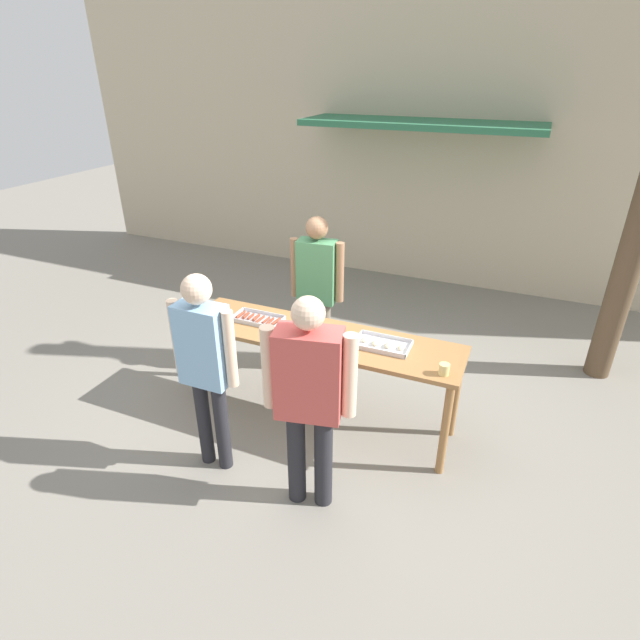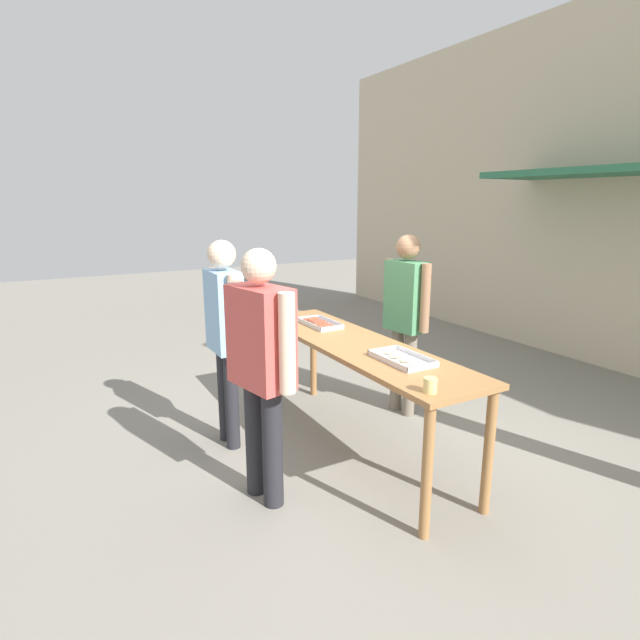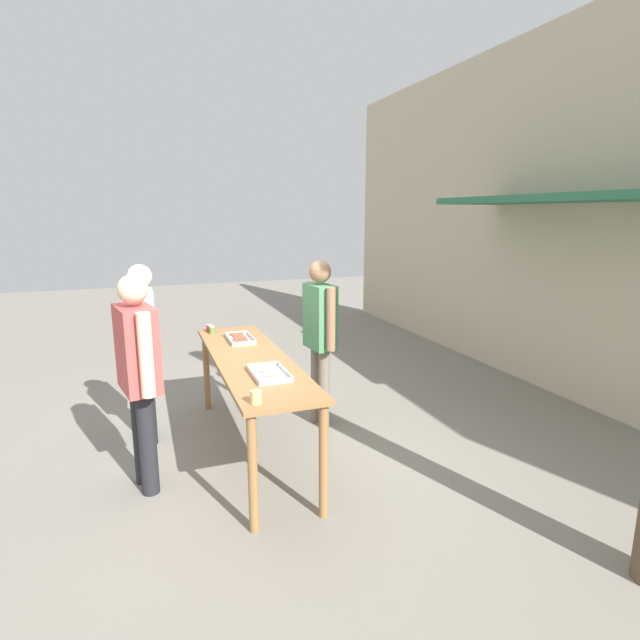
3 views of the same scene
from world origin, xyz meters
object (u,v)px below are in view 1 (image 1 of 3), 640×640
Objects in this scene: food_tray_sausages at (258,319)px; person_customer_with_cup at (309,390)px; food_tray_buns at (382,344)px; condiment_jar_ketchup at (208,319)px; person_server_behind_table at (317,282)px; person_customer_holding_hotdog at (205,358)px; condiment_jar_mustard at (199,318)px; beer_cup at (444,369)px.

person_customer_with_cup reaches higher than food_tray_sausages.
condiment_jar_ketchup reaches higher than food_tray_buns.
person_customer_with_cup is at bearing -74.80° from person_server_behind_table.
condiment_jar_mustard is at bearing -51.37° from person_customer_holding_hotdog.
condiment_jar_mustard is 0.05× the size of person_customer_with_cup.
food_tray_buns is 1.25m from person_server_behind_table.
condiment_jar_mustard is (-0.50, -0.25, 0.03)m from food_tray_sausages.
person_customer_holding_hotdog reaches higher than beer_cup.
person_server_behind_table reaches higher than condiment_jar_mustard.
food_tray_buns is 5.85× the size of condiment_jar_mustard.
condiment_jar_mustard is 1.67m from person_customer_with_cup.
person_customer_with_cup is (0.92, -0.06, -0.01)m from person_customer_holding_hotdog.
person_customer_with_cup is (-0.82, -0.76, 0.07)m from beer_cup.
food_tray_buns is at bearing 157.76° from beer_cup.
person_server_behind_table is at bearing 140.26° from food_tray_buns.
food_tray_sausages is 5.78× the size of condiment_jar_ketchup.
food_tray_sausages is 1.41m from person_customer_with_cup.
person_server_behind_table reaches higher than beer_cup.
person_customer_with_cup is at bearing -28.97° from condiment_jar_ketchup.
person_server_behind_table reaches higher than food_tray_buns.
person_server_behind_table is at bearing 146.06° from beer_cup.
person_customer_holding_hotdog is (-1.74, -0.71, 0.08)m from beer_cup.
food_tray_buns is 0.27× the size of person_customer_with_cup.
condiment_jar_mustard is (-1.73, -0.24, 0.02)m from food_tray_buns.
food_tray_buns is 1.65m from condiment_jar_ketchup.
condiment_jar_ketchup is 2.21m from beer_cup.
person_customer_holding_hotdog is (0.57, -0.70, 0.09)m from condiment_jar_mustard.
food_tray_sausages is 0.26× the size of person_customer_with_cup.
person_customer_holding_hotdog is (0.47, -0.71, 0.09)m from condiment_jar_ketchup.
person_server_behind_table is 1.75m from person_customer_holding_hotdog.
person_server_behind_table is at bearing -80.52° from person_customer_with_cup.
person_customer_holding_hotdog is (-0.20, -1.74, 0.00)m from person_server_behind_table.
person_server_behind_table is at bearing -97.10° from person_customer_holding_hotdog.
person_customer_holding_hotdog reaches higher than food_tray_buns.
person_customer_holding_hotdog is 0.92m from person_customer_with_cup.
person_server_behind_table reaches higher than food_tray_sausages.
beer_cup is 0.05× the size of person_customer_with_cup.
condiment_jar_mustard is 0.87× the size of beer_cup.
beer_cup is at bearing -7.47° from food_tray_sausages.
person_customer_holding_hotdog is at bearing -15.76° from person_customer_with_cup.
condiment_jar_ketchup is at bearing 179.83° from beer_cup.
food_tray_sausages is at bearing -86.36° from person_customer_holding_hotdog.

